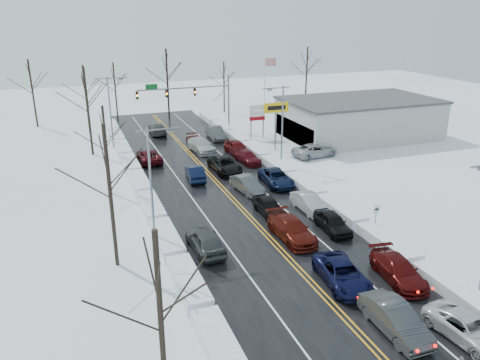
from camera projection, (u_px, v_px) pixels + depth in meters
name	position (u px, v px, depth m)	size (l,w,h in m)	color
ground	(242.00, 209.00, 41.45)	(160.00, 160.00, 0.00)	white
road_surface	(234.00, 201.00, 43.21)	(14.00, 84.00, 0.01)	black
snow_bank_left	(152.00, 213.00, 40.72)	(1.63, 72.00, 0.80)	white
snow_bank_right	(307.00, 191.00, 45.71)	(1.63, 72.00, 0.80)	white
traffic_signal_mast	(195.00, 95.00, 65.36)	(13.28, 0.39, 8.00)	slate
tires_plus_sign	(276.00, 111.00, 57.28)	(3.20, 0.34, 6.00)	slate
used_vehicles_sign	(257.00, 115.00, 63.14)	(2.20, 0.22, 4.65)	slate
speed_limit_sign	(376.00, 214.00, 36.54)	(0.55, 0.09, 2.35)	slate
flagpole	(266.00, 85.00, 70.83)	(1.87, 1.20, 10.00)	silver
dealership_building	(359.00, 118.00, 64.27)	(20.40, 12.40, 5.30)	#ADACA8
streetlight_ne	(281.00, 120.00, 51.17)	(3.20, 0.25, 9.00)	slate
streetlight_sw	(153.00, 178.00, 33.39)	(3.20, 0.25, 9.00)	slate
streetlight_nw	(112.00, 107.00, 58.05)	(3.20, 0.25, 9.00)	slate
tree_left_a	(159.00, 293.00, 18.08)	(3.60, 3.60, 9.00)	#2D231C
tree_left_b	(108.00, 169.00, 30.01)	(4.00, 4.00, 10.00)	#2D231C
tree_left_c	(105.00, 133.00, 43.02)	(3.40, 3.40, 8.50)	#2D231C
tree_left_d	(86.00, 94.00, 54.64)	(4.20, 4.20, 10.50)	#2D231C
tree_left_e	(85.00, 86.00, 65.58)	(3.80, 3.80, 9.50)	#2D231C
tree_far_a	(31.00, 80.00, 68.38)	(4.00, 4.00, 10.00)	#2D231C
tree_far_b	(114.00, 80.00, 73.44)	(3.60, 3.60, 9.00)	#2D231C
tree_far_c	(167.00, 70.00, 73.83)	(4.40, 4.40, 11.00)	#2D231C
tree_far_d	(224.00, 77.00, 79.03)	(3.40, 3.40, 8.50)	#2D231C
tree_far_e	(307.00, 65.00, 84.24)	(4.20, 4.20, 10.50)	#2D231C
queued_car_1	(393.00, 331.00, 25.66)	(1.70, 4.87, 1.60)	#383A3D
queued_car_2	(341.00, 284.00, 30.13)	(2.42, 5.24, 1.46)	black
queued_car_3	(291.00, 239.00, 36.09)	(2.24, 5.50, 1.60)	#4C100A
queued_car_4	(269.00, 214.00, 40.40)	(1.74, 4.33, 1.47)	black
queued_car_5	(247.00, 192.00, 45.33)	(1.60, 4.59, 1.51)	#45474A
queued_car_6	(225.00, 172.00, 51.07)	(2.60, 5.63, 1.56)	black
queued_car_7	(201.00, 151.00, 58.38)	(2.27, 5.59, 1.62)	#B0B3B8
queued_car_8	(194.00, 143.00, 62.05)	(1.65, 4.11, 1.40)	#520F0A
queued_car_10	(466.00, 339.00, 25.04)	(2.24, 4.85, 1.35)	silver
queued_car_11	(397.00, 280.00, 30.56)	(2.06, 5.06, 1.47)	#450909
queued_car_12	(332.00, 231.00, 37.35)	(1.76, 4.37, 1.49)	black
queued_car_13	(309.00, 211.00, 41.08)	(1.58, 4.53, 1.49)	#AFB3B8
queued_car_14	(276.00, 184.00, 47.30)	(2.46, 5.34, 1.48)	#0B1532
queued_car_15	(247.00, 163.00, 54.09)	(1.87, 4.61, 1.34)	#470910
queued_car_16	(237.00, 154.00, 57.27)	(2.00, 4.96, 1.69)	#4E0A0B
queued_car_17	(216.00, 139.00, 64.07)	(1.77, 5.07, 1.67)	#44464A
oncoming_car_0	(195.00, 180.00, 48.67)	(1.59, 4.55, 1.50)	black
oncoming_car_1	(150.00, 162.00, 54.35)	(2.41, 5.22, 1.45)	#44090F
oncoming_car_2	(157.00, 134.00, 66.64)	(2.20, 5.42, 1.57)	#3F4244
oncoming_car_3	(206.00, 251.00, 34.26)	(1.98, 4.93, 1.68)	#393B3D
parked_car_0	(315.00, 157.00, 56.34)	(2.60, 5.65, 1.57)	#AAACB2
parked_car_1	(319.00, 145.00, 61.36)	(1.94, 4.77, 1.38)	#383B3D
parked_car_2	(289.00, 137.00, 65.13)	(1.82, 4.52, 1.54)	black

